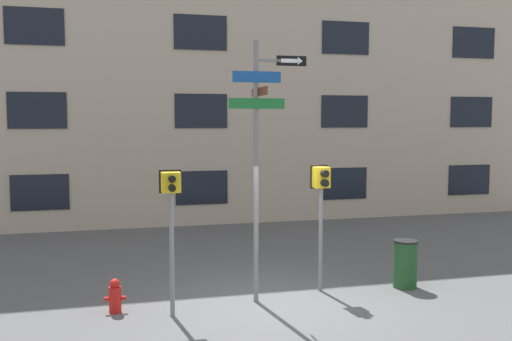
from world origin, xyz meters
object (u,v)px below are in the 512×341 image
Objects in this scene: street_sign_pole at (260,146)px; trash_bin at (405,264)px; pedestrian_signal_left at (171,203)px; fire_hydrant at (115,296)px; pedestrian_signal_right at (321,193)px.

trash_bin is at bearing 2.80° from street_sign_pole.
pedestrian_signal_left is 4.17× the size of fire_hydrant.
pedestrian_signal_left is at bearing -25.18° from fire_hydrant.
pedestrian_signal_right reaches higher than trash_bin.
fire_hydrant is at bearing -178.83° from trash_bin.
pedestrian_signal_right is 4.24m from fire_hydrant.
trash_bin is (3.03, 0.15, -2.39)m from street_sign_pole.
pedestrian_signal_left reaches higher than fire_hydrant.
trash_bin is at bearing 1.17° from fire_hydrant.
pedestrian_signal_left is at bearing -173.18° from trash_bin.
street_sign_pole is at bearing 14.06° from pedestrian_signal_left.
pedestrian_signal_right is 4.11× the size of fire_hydrant.
street_sign_pole is 3.65m from fire_hydrant.
fire_hydrant is (-3.90, -0.31, -1.63)m from pedestrian_signal_right.
street_sign_pole reaches higher than trash_bin.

